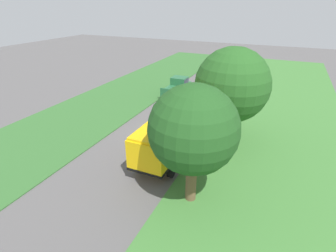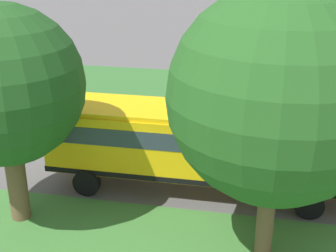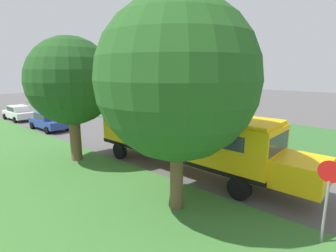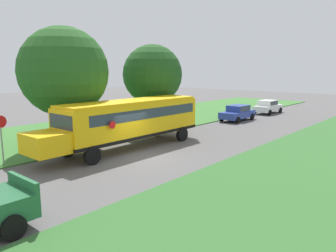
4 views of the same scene
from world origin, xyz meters
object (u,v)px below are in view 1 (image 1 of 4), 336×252
Objects in this scene: school_bus at (177,125)px; trash_bin at (238,113)px; oak_tree_roadside_mid at (190,130)px; stop_sign at (225,103)px; oak_tree_beside_bus at (233,86)px; pickup_truck at (177,86)px.

school_bus is 13.80× the size of trash_bin.
oak_tree_roadside_mid reaches higher than trash_bin.
oak_tree_roadside_mid is (-3.07, 5.70, 2.78)m from school_bus.
oak_tree_beside_bus is at bearing 106.35° from stop_sign.
school_bus is 8.89m from trash_bin.
pickup_truck is 6.00× the size of trash_bin.
trash_bin is at bearing -91.57° from oak_tree_roadside_mid.
oak_tree_roadside_mid is 14.41m from trash_bin.
oak_tree_roadside_mid is at bearing 118.31° from school_bus.
oak_tree_beside_bus reaches higher than school_bus.
trash_bin is (-0.38, -13.76, -4.25)m from oak_tree_roadside_mid.
stop_sign is (0.81, -12.88, -2.97)m from oak_tree_roadside_mid.
oak_tree_beside_bus reaches higher than trash_bin.
pickup_truck is at bearing -65.88° from oak_tree_roadside_mid.
trash_bin is (-8.49, 4.36, -0.62)m from pickup_truck.
stop_sign is at bearing 36.37° from trash_bin.
oak_tree_beside_bus is 2.89× the size of stop_sign.
oak_tree_roadside_mid is at bearing 114.12° from pickup_truck.
oak_tree_beside_bus is at bearing 130.83° from pickup_truck.
school_bus is at bearing -61.69° from oak_tree_roadside_mid.
oak_tree_beside_bus is 8.79× the size of trash_bin.
stop_sign is (-7.30, 5.23, 0.66)m from pickup_truck.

